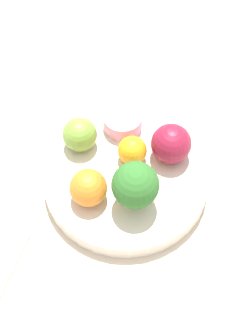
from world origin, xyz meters
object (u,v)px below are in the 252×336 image
at_px(bowl, 126,177).
at_px(orange_back, 88,188).
at_px(apple_green, 171,144).
at_px(small_cup, 123,121).
at_px(orange_front, 131,150).
at_px(apple_red, 80,135).
at_px(broccoli, 135,186).

distance_m(bowl, orange_back, 0.07).
relative_size(apple_green, small_cup, 0.99).
distance_m(orange_front, small_cup, 0.06).
distance_m(apple_red, orange_front, 0.07).
height_order(apple_red, small_cup, apple_red).
bearing_deg(small_cup, bowl, -155.63).
height_order(apple_red, orange_front, apple_red).
distance_m(bowl, small_cup, 0.08).
bearing_deg(orange_front, apple_red, 92.66).
bearing_deg(bowl, apple_green, -44.66).
height_order(bowl, small_cup, small_cup).
distance_m(bowl, broccoli, 0.07).
height_order(bowl, apple_green, apple_green).
bearing_deg(orange_front, orange_back, 159.47).
distance_m(bowl, orange_front, 0.04).
xyz_separation_m(orange_front, small_cup, (0.05, 0.03, -0.01)).
bearing_deg(apple_red, apple_green, -77.54).
bearing_deg(apple_green, orange_back, 142.35).
height_order(apple_green, small_cup, apple_green).
relative_size(broccoli, orange_back, 1.51).
distance_m(apple_red, small_cup, 0.07).
distance_m(broccoli, orange_back, 0.06).
distance_m(broccoli, apple_red, 0.12).
bearing_deg(orange_back, small_cup, 0.56).
bearing_deg(bowl, broccoli, -145.39).
distance_m(apple_green, orange_back, 0.12).
distance_m(bowl, apple_green, 0.08).
relative_size(apple_green, orange_back, 1.12).
bearing_deg(orange_back, apple_green, -37.65).
height_order(broccoli, orange_back, broccoli).
relative_size(broccoli, small_cup, 1.33).
xyz_separation_m(broccoli, apple_green, (0.08, -0.02, -0.01)).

